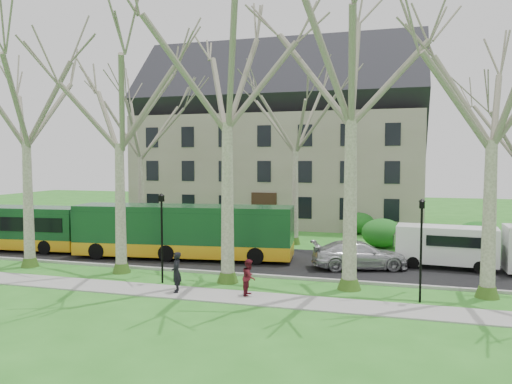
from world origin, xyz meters
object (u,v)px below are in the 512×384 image
at_px(sedan, 359,255).
at_px(van_a, 446,247).
at_px(pedestrian_a, 176,272).
at_px(bus_follow, 184,231).
at_px(pedestrian_b, 249,277).

relative_size(sedan, van_a, 0.99).
bearing_deg(sedan, pedestrian_a, 115.98).
bearing_deg(sedan, bus_follow, 71.91).
xyz_separation_m(sedan, van_a, (4.59, 1.53, 0.39)).
xyz_separation_m(bus_follow, pedestrian_b, (6.24, -6.86, -0.85)).
bearing_deg(bus_follow, pedestrian_a, -75.12).
height_order(van_a, pedestrian_b, van_a).
distance_m(van_a, pedestrian_a, 14.96).
height_order(bus_follow, pedestrian_a, bus_follow).
relative_size(bus_follow, sedan, 2.55).
bearing_deg(pedestrian_a, pedestrian_b, 75.48).
xyz_separation_m(pedestrian_a, pedestrian_b, (3.30, 0.42, -0.11)).
xyz_separation_m(sedan, pedestrian_a, (-7.54, -7.22, 0.16)).
bearing_deg(pedestrian_a, van_a, 104.00).
bearing_deg(van_a, bus_follow, -169.90).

